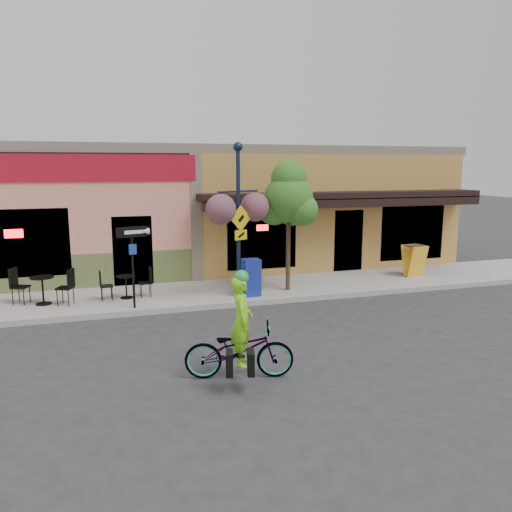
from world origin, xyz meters
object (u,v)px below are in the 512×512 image
Objects in this scene: building at (202,206)px; one_way_sign at (133,268)px; bicycle at (239,350)px; cyclist_rider at (242,334)px; newspaper_box_blue at (251,277)px; street_tree at (288,226)px; lamp_post at (238,221)px; newspaper_box_grey at (254,277)px.

building reaches higher than one_way_sign.
bicycle is 0.31m from cyclist_rider.
street_tree is at bearing 11.68° from newspaper_box_blue.
cyclist_rider is 0.77× the size of one_way_sign.
newspaper_box_blue is at bearing -9.03° from one_way_sign.
lamp_post reaches higher than newspaper_box_blue.
one_way_sign is (-3.16, -6.74, -1.03)m from building.
newspaper_box_grey is (3.45, 0.63, -0.60)m from one_way_sign.
one_way_sign reaches higher than newspaper_box_grey.
lamp_post is (1.35, 4.96, 1.78)m from bicycle.
building is at bearing 50.60° from one_way_sign.
newspaper_box_grey is (0.55, 0.36, -1.68)m from lamp_post.
newspaper_box_grey is at bearing -5.68° from bicycle.
building reaches higher than newspaper_box_blue.
lamp_post is 1.80m from newspaper_box_grey.
one_way_sign reaches higher than cyclist_rider.
street_tree is (4.52, 0.63, 0.87)m from one_way_sign.
newspaper_box_blue is (0.12, -6.44, -1.57)m from building.
one_way_sign reaches higher than newspaper_box_blue.
newspaper_box_blue is 0.27× the size of street_tree.
street_tree is at bearing -15.18° from bicycle.
bicycle is 5.65m from newspaper_box_grey.
newspaper_box_grey is 0.24× the size of street_tree.
cyclist_rider is at bearing -111.65° from newspaper_box_blue.
newspaper_box_blue is (1.68, 4.99, -0.14)m from cyclist_rider.
one_way_sign is (-1.55, 4.70, 0.70)m from bicycle.
building reaches higher than bicycle.
one_way_sign is at bearing 162.23° from lamp_post.
newspaper_box_blue is at bearing -17.48° from lamp_post.
cyclist_rider is (0.05, 0.00, 0.30)m from bicycle.
lamp_post is at bearing -92.34° from building.
lamp_post is 4.55× the size of newspaper_box_grey.
lamp_post is 1.67m from newspaper_box_blue.
bicycle is 5.44m from lamp_post.
bicycle is 2.09× the size of newspaper_box_grey.
street_tree is at bearing -10.34° from lamp_post.
lamp_post is 4.06× the size of newspaper_box_blue.
lamp_post is (1.30, 4.96, 1.48)m from cyclist_rider.
bicycle is 0.92× the size of one_way_sign.
lamp_post is 1.11× the size of street_tree.
newspaper_box_grey is at bearing -3.95° from one_way_sign.
building is 6.48m from lamp_post.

